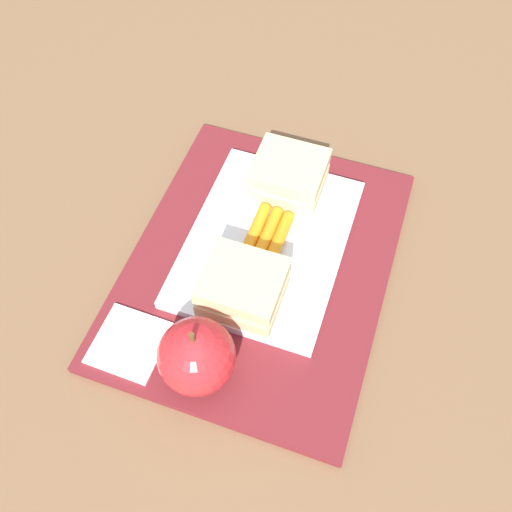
% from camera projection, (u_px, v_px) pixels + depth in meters
% --- Properties ---
extents(ground_plane, '(2.40, 2.40, 0.00)m').
position_uv_depth(ground_plane, '(260.00, 267.00, 0.62)').
color(ground_plane, brown).
extents(lunchbag_mat, '(0.36, 0.28, 0.01)m').
position_uv_depth(lunchbag_mat, '(260.00, 265.00, 0.62)').
color(lunchbag_mat, maroon).
rests_on(lunchbag_mat, ground_plane).
extents(food_tray, '(0.23, 0.17, 0.01)m').
position_uv_depth(food_tray, '(267.00, 242.00, 0.62)').
color(food_tray, white).
rests_on(food_tray, lunchbag_mat).
extents(sandwich_half_left, '(0.07, 0.08, 0.04)m').
position_uv_depth(sandwich_half_left, '(289.00, 175.00, 0.64)').
color(sandwich_half_left, '#DBC189').
rests_on(sandwich_half_left, food_tray).
extents(sandwich_half_right, '(0.07, 0.08, 0.04)m').
position_uv_depth(sandwich_half_right, '(243.00, 287.00, 0.56)').
color(sandwich_half_right, '#DBC189').
rests_on(sandwich_half_right, food_tray).
extents(carrot_sticks_bundle, '(0.08, 0.04, 0.02)m').
position_uv_depth(carrot_sticks_bundle, '(267.00, 235.00, 0.61)').
color(carrot_sticks_bundle, orange).
rests_on(carrot_sticks_bundle, food_tray).
extents(apple, '(0.07, 0.07, 0.09)m').
position_uv_depth(apple, '(197.00, 356.00, 0.51)').
color(apple, red).
rests_on(apple, lunchbag_mat).
extents(paper_napkin, '(0.07, 0.07, 0.00)m').
position_uv_depth(paper_napkin, '(130.00, 343.00, 0.56)').
color(paper_napkin, white).
rests_on(paper_napkin, lunchbag_mat).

